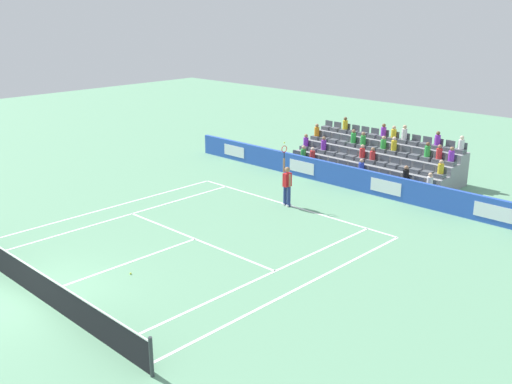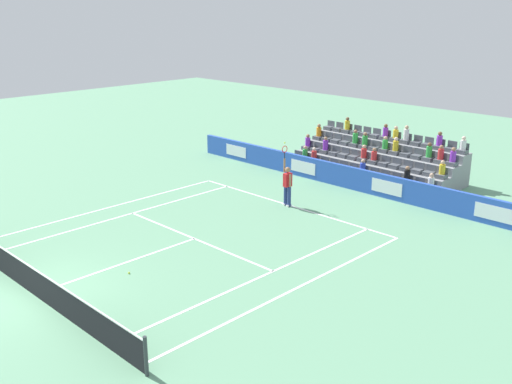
% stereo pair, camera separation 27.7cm
% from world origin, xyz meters
% --- Properties ---
extents(ground_plane, '(80.00, 80.00, 0.00)m').
position_xyz_m(ground_plane, '(0.00, 0.00, 0.00)').
color(ground_plane, '#669E77').
extents(line_baseline, '(10.97, 0.10, 0.01)m').
position_xyz_m(line_baseline, '(0.00, -11.89, 0.00)').
color(line_baseline, white).
rests_on(line_baseline, ground).
extents(line_service, '(8.23, 0.10, 0.01)m').
position_xyz_m(line_service, '(0.00, -6.40, 0.00)').
color(line_service, white).
rests_on(line_service, ground).
extents(line_centre_service, '(0.10, 6.40, 0.01)m').
position_xyz_m(line_centre_service, '(0.00, -3.20, 0.00)').
color(line_centre_service, white).
rests_on(line_centre_service, ground).
extents(line_singles_sideline_left, '(0.10, 11.89, 0.01)m').
position_xyz_m(line_singles_sideline_left, '(4.12, -5.95, 0.00)').
color(line_singles_sideline_left, white).
rests_on(line_singles_sideline_left, ground).
extents(line_singles_sideline_right, '(0.10, 11.89, 0.01)m').
position_xyz_m(line_singles_sideline_right, '(-4.12, -5.95, 0.00)').
color(line_singles_sideline_right, white).
rests_on(line_singles_sideline_right, ground).
extents(line_doubles_sideline_left, '(0.10, 11.89, 0.01)m').
position_xyz_m(line_doubles_sideline_left, '(5.49, -5.95, 0.00)').
color(line_doubles_sideline_left, white).
rests_on(line_doubles_sideline_left, ground).
extents(line_doubles_sideline_right, '(0.10, 11.89, 0.01)m').
position_xyz_m(line_doubles_sideline_right, '(-5.49, -5.95, 0.00)').
color(line_doubles_sideline_right, white).
rests_on(line_doubles_sideline_right, ground).
extents(line_centre_mark, '(0.10, 0.20, 0.01)m').
position_xyz_m(line_centre_mark, '(0.00, -11.79, 0.00)').
color(line_centre_mark, white).
rests_on(line_centre_mark, ground).
extents(sponsor_barrier, '(20.01, 0.22, 1.09)m').
position_xyz_m(sponsor_barrier, '(0.00, -15.84, 0.55)').
color(sponsor_barrier, blue).
rests_on(sponsor_barrier, ground).
extents(tennis_net, '(11.97, 0.10, 1.07)m').
position_xyz_m(tennis_net, '(0.00, 0.00, 0.49)').
color(tennis_net, '#33383D').
rests_on(tennis_net, ground).
extents(tennis_player, '(0.52, 0.38, 2.85)m').
position_xyz_m(tennis_player, '(0.06, -11.78, 0.99)').
color(tennis_player, navy).
rests_on(tennis_player, ground).
extents(stadium_stand, '(8.68, 3.80, 2.62)m').
position_xyz_m(stadium_stand, '(-0.01, -18.77, 0.70)').
color(stadium_stand, gray).
rests_on(stadium_stand, ground).
extents(loose_tennis_ball, '(0.07, 0.07, 0.07)m').
position_xyz_m(loose_tennis_ball, '(-0.83, -2.90, 0.03)').
color(loose_tennis_ball, '#D1E533').
rests_on(loose_tennis_ball, ground).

